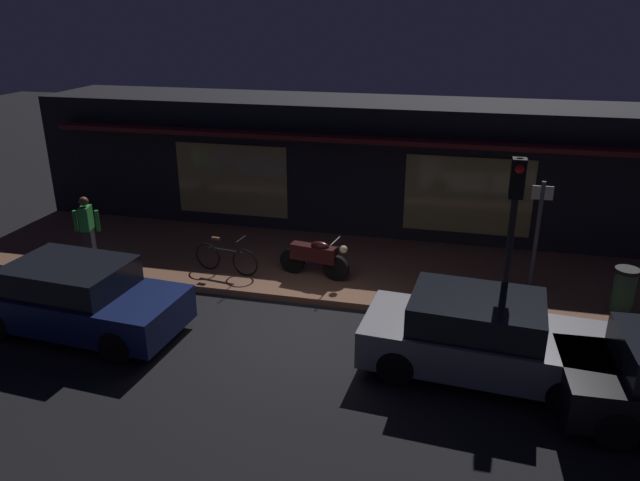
{
  "coord_description": "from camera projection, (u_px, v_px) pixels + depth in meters",
  "views": [
    {
      "loc": [
        2.98,
        -10.26,
        5.99
      ],
      "look_at": [
        -0.06,
        2.4,
        0.95
      ],
      "focal_mm": 33.93,
      "sensor_mm": 36.0,
      "label": 1
    }
  ],
  "objects": [
    {
      "name": "ground_plane",
      "position": [
        295.0,
        327.0,
        12.12
      ],
      "size": [
        60.0,
        60.0,
        0.0
      ],
      "primitive_type": "plane",
      "color": "black"
    },
    {
      "name": "sidewalk_slab",
      "position": [
        328.0,
        265.0,
        14.81
      ],
      "size": [
        18.0,
        4.0,
        0.15
      ],
      "primitive_type": "cube",
      "color": "brown",
      "rests_on": "ground_plane"
    },
    {
      "name": "storefront_building",
      "position": [
        354.0,
        164.0,
        17.25
      ],
      "size": [
        18.0,
        3.3,
        3.6
      ],
      "color": "black",
      "rests_on": "ground_plane"
    },
    {
      "name": "motorcycle",
      "position": [
        315.0,
        256.0,
        13.85
      ],
      "size": [
        1.7,
        0.59,
        0.97
      ],
      "color": "black",
      "rests_on": "sidewalk_slab"
    },
    {
      "name": "bicycle_parked",
      "position": [
        226.0,
        258.0,
        14.11
      ],
      "size": [
        1.65,
        0.43,
        0.91
      ],
      "color": "black",
      "rests_on": "sidewalk_slab"
    },
    {
      "name": "person_photographer",
      "position": [
        88.0,
        229.0,
        14.49
      ],
      "size": [
        0.61,
        0.42,
        1.67
      ],
      "color": "#28232D",
      "rests_on": "sidewalk_slab"
    },
    {
      "name": "sign_post",
      "position": [
        538.0,
        228.0,
        13.13
      ],
      "size": [
        0.44,
        0.09,
        2.4
      ],
      "color": "#47474C",
      "rests_on": "sidewalk_slab"
    },
    {
      "name": "trash_bin",
      "position": [
        624.0,
        289.0,
        12.3
      ],
      "size": [
        0.48,
        0.48,
        0.93
      ],
      "color": "#2D4C33",
      "rests_on": "sidewalk_slab"
    },
    {
      "name": "traffic_light_pole",
      "position": [
        513.0,
        221.0,
        10.62
      ],
      "size": [
        0.24,
        0.33,
        3.6
      ],
      "color": "black",
      "rests_on": "ground_plane"
    },
    {
      "name": "parked_car_near",
      "position": [
        77.0,
        298.0,
        11.76
      ],
      "size": [
        4.22,
        2.06,
        1.42
      ],
      "color": "black",
      "rests_on": "ground_plane"
    },
    {
      "name": "parked_car_far",
      "position": [
        481.0,
        336.0,
        10.38
      ],
      "size": [
        4.22,
        2.07,
        1.42
      ],
      "color": "black",
      "rests_on": "ground_plane"
    }
  ]
}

